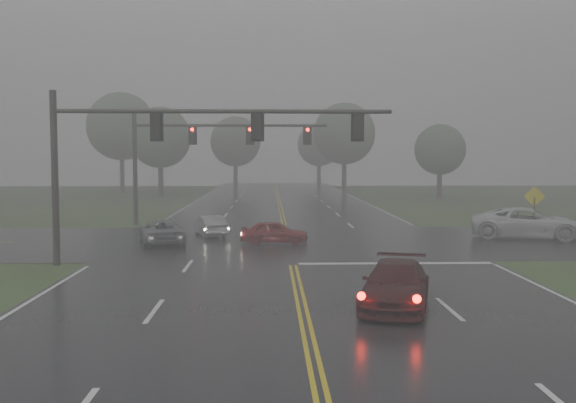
{
  "coord_description": "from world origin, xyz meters",
  "views": [
    {
      "loc": [
        -1.0,
        -13.22,
        4.68
      ],
      "look_at": [
        -0.16,
        16.0,
        2.64
      ],
      "focal_mm": 40.0,
      "sensor_mm": 36.0,
      "label": 1
    }
  ],
  "objects_px": {
    "sedan_silver": "(210,236)",
    "car_grey": "(162,244)",
    "signal_gantry_near": "(161,142)",
    "sedan_red": "(275,244)",
    "pickup_white": "(528,239)",
    "signal_gantry_far": "(194,146)",
    "sedan_maroon": "(395,308)"
  },
  "relations": [
    {
      "from": "signal_gantry_far",
      "to": "sedan_silver",
      "type": "bearing_deg",
      "value": -76.18
    },
    {
      "from": "car_grey",
      "to": "signal_gantry_far",
      "type": "height_order",
      "value": "signal_gantry_far"
    },
    {
      "from": "sedan_red",
      "to": "signal_gantry_far",
      "type": "bearing_deg",
      "value": 31.77
    },
    {
      "from": "sedan_maroon",
      "to": "pickup_white",
      "type": "relative_size",
      "value": 0.76
    },
    {
      "from": "car_grey",
      "to": "pickup_white",
      "type": "bearing_deg",
      "value": 169.46
    },
    {
      "from": "sedan_maroon",
      "to": "car_grey",
      "type": "xyz_separation_m",
      "value": [
        -9.73,
        14.93,
        0.0
      ]
    },
    {
      "from": "sedan_maroon",
      "to": "pickup_white",
      "type": "distance_m",
      "value": 19.68
    },
    {
      "from": "sedan_silver",
      "to": "signal_gantry_far",
      "type": "distance_m",
      "value": 8.66
    },
    {
      "from": "sedan_silver",
      "to": "signal_gantry_far",
      "type": "height_order",
      "value": "signal_gantry_far"
    },
    {
      "from": "pickup_white",
      "to": "signal_gantry_far",
      "type": "bearing_deg",
      "value": 85.88
    },
    {
      "from": "car_grey",
      "to": "pickup_white",
      "type": "xyz_separation_m",
      "value": [
        20.58,
        1.49,
        0.0
      ]
    },
    {
      "from": "sedan_red",
      "to": "car_grey",
      "type": "xyz_separation_m",
      "value": [
        -6.08,
        0.26,
        0.0
      ]
    },
    {
      "from": "sedan_red",
      "to": "car_grey",
      "type": "bearing_deg",
      "value": 90.91
    },
    {
      "from": "sedan_silver",
      "to": "car_grey",
      "type": "relative_size",
      "value": 0.79
    },
    {
      "from": "sedan_silver",
      "to": "sedan_maroon",
      "type": "bearing_deg",
      "value": 94.24
    },
    {
      "from": "sedan_red",
      "to": "sedan_silver",
      "type": "xyz_separation_m",
      "value": [
        -3.78,
        3.41,
        0.0
      ]
    },
    {
      "from": "signal_gantry_near",
      "to": "sedan_red",
      "type": "bearing_deg",
      "value": 52.84
    },
    {
      "from": "sedan_red",
      "to": "pickup_white",
      "type": "xyz_separation_m",
      "value": [
        14.5,
        1.74,
        0.0
      ]
    },
    {
      "from": "signal_gantry_near",
      "to": "signal_gantry_far",
      "type": "xyz_separation_m",
      "value": [
        -0.5,
        16.43,
        0.11
      ]
    },
    {
      "from": "sedan_silver",
      "to": "car_grey",
      "type": "height_order",
      "value": "car_grey"
    },
    {
      "from": "signal_gantry_near",
      "to": "car_grey",
      "type": "bearing_deg",
      "value": 99.99
    },
    {
      "from": "car_grey",
      "to": "signal_gantry_far",
      "type": "distance_m",
      "value": 11.14
    },
    {
      "from": "sedan_red",
      "to": "signal_gantry_near",
      "type": "height_order",
      "value": "signal_gantry_near"
    },
    {
      "from": "sedan_maroon",
      "to": "sedan_silver",
      "type": "height_order",
      "value": "sedan_maroon"
    },
    {
      "from": "sedan_maroon",
      "to": "pickup_white",
      "type": "bearing_deg",
      "value": 72.32
    },
    {
      "from": "car_grey",
      "to": "sedan_maroon",
      "type": "bearing_deg",
      "value": 108.41
    },
    {
      "from": "sedan_maroon",
      "to": "car_grey",
      "type": "height_order",
      "value": "sedan_maroon"
    },
    {
      "from": "signal_gantry_far",
      "to": "signal_gantry_near",
      "type": "bearing_deg",
      "value": -88.26
    },
    {
      "from": "car_grey",
      "to": "signal_gantry_near",
      "type": "distance_m",
      "value": 8.65
    },
    {
      "from": "pickup_white",
      "to": "car_grey",
      "type": "bearing_deg",
      "value": 112.46
    },
    {
      "from": "sedan_maroon",
      "to": "signal_gantry_far",
      "type": "height_order",
      "value": "signal_gantry_far"
    },
    {
      "from": "signal_gantry_near",
      "to": "signal_gantry_far",
      "type": "bearing_deg",
      "value": 91.74
    }
  ]
}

